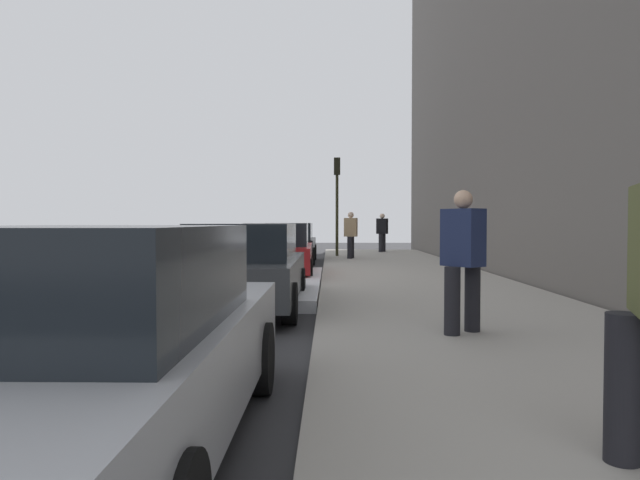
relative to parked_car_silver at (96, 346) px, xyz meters
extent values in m
plane|color=#333335|center=(12.00, -0.27, -0.76)|extent=(56.00, 56.00, 0.00)
cube|color=#A39E93|center=(12.00, -3.57, -0.68)|extent=(28.00, 4.60, 0.15)
cube|color=gold|center=(12.00, 2.93, -0.75)|extent=(28.00, 0.14, 0.01)
cube|color=white|center=(9.68, -0.97, -0.65)|extent=(7.27, 0.56, 0.22)
cylinder|color=black|center=(1.51, 0.84, -0.44)|extent=(0.64, 0.22, 0.64)
cylinder|color=black|center=(1.51, -0.84, -0.44)|extent=(0.64, 0.22, 0.64)
cube|color=#B7BABF|center=(0.07, 0.00, -0.17)|extent=(4.67, 1.81, 0.64)
cube|color=black|center=(-0.17, 0.00, 0.45)|extent=(2.43, 1.60, 0.60)
cylinder|color=black|center=(7.72, 0.81, -0.44)|extent=(0.64, 0.22, 0.64)
cylinder|color=black|center=(7.72, -0.87, -0.44)|extent=(0.64, 0.22, 0.64)
cylinder|color=black|center=(5.01, 0.81, -0.44)|extent=(0.64, 0.22, 0.64)
cylinder|color=black|center=(5.01, -0.87, -0.44)|extent=(0.64, 0.22, 0.64)
cube|color=#383A3D|center=(6.36, -0.03, -0.17)|extent=(4.38, 1.80, 0.64)
cube|color=black|center=(6.14, -0.03, 0.45)|extent=(2.28, 1.60, 0.60)
cylinder|color=black|center=(13.40, 0.80, -0.44)|extent=(0.64, 0.23, 0.64)
cylinder|color=black|center=(13.43, -0.88, -0.44)|extent=(0.64, 0.23, 0.64)
cylinder|color=black|center=(10.80, 0.74, -0.44)|extent=(0.64, 0.23, 0.64)
cylinder|color=black|center=(10.84, -0.94, -0.44)|extent=(0.64, 0.23, 0.64)
cube|color=maroon|center=(12.12, -0.07, -0.17)|extent=(4.22, 1.89, 0.64)
cube|color=black|center=(11.91, -0.07, 0.45)|extent=(2.21, 1.65, 0.60)
cylinder|color=black|center=(19.95, 0.86, -0.44)|extent=(0.64, 0.22, 0.64)
cylinder|color=black|center=(19.95, -0.82, -0.44)|extent=(0.64, 0.22, 0.64)
cylinder|color=black|center=(17.13, 0.85, -0.44)|extent=(0.64, 0.22, 0.64)
cylinder|color=black|center=(17.14, -0.83, -0.44)|extent=(0.64, 0.22, 0.64)
cube|color=black|center=(18.54, 0.01, -0.17)|extent=(4.55, 1.82, 0.64)
cube|color=black|center=(18.31, 0.01, 0.45)|extent=(2.37, 1.61, 0.60)
cylinder|color=black|center=(3.50, -2.98, -0.19)|extent=(0.20, 0.20, 0.84)
cylinder|color=black|center=(3.75, -3.28, -0.19)|extent=(0.20, 0.20, 0.84)
cube|color=#1E284C|center=(3.62, -3.13, 0.59)|extent=(0.57, 0.54, 0.71)
sphere|color=#D8AD8C|center=(3.62, -3.13, 1.06)|extent=(0.23, 0.23, 0.23)
cylinder|color=black|center=(-0.27, -3.16, -0.18)|extent=(0.20, 0.20, 0.86)
cylinder|color=black|center=(23.48, -3.87, -0.18)|extent=(0.20, 0.20, 0.85)
cylinder|color=black|center=(23.84, -4.03, -0.18)|extent=(0.20, 0.20, 0.85)
cube|color=black|center=(23.66, -3.95, 0.60)|extent=(0.48, 0.57, 0.72)
sphere|color=beige|center=(23.66, -3.95, 1.08)|extent=(0.23, 0.23, 0.23)
cylinder|color=black|center=(18.92, -2.33, -0.19)|extent=(0.20, 0.20, 0.84)
cylinder|color=black|center=(18.53, -2.24, -0.19)|extent=(0.20, 0.20, 0.84)
cube|color=tan|center=(18.72, -2.29, 0.59)|extent=(0.40, 0.54, 0.72)
sphere|color=beige|center=(18.72, -2.29, 1.06)|extent=(0.23, 0.23, 0.23)
cylinder|color=#2D2D19|center=(20.33, -1.78, 1.07)|extent=(0.12, 0.12, 3.35)
cube|color=black|center=(20.33, -1.78, 3.09)|extent=(0.26, 0.26, 0.70)
sphere|color=red|center=(20.48, -1.78, 3.30)|extent=(0.14, 0.14, 0.14)
sphere|color=orange|center=(20.48, -1.78, 3.08)|extent=(0.14, 0.14, 0.14)
sphere|color=green|center=(20.48, -1.78, 2.86)|extent=(0.14, 0.14, 0.14)
camera|label=1|loc=(-3.59, -1.47, 0.77)|focal=32.48mm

